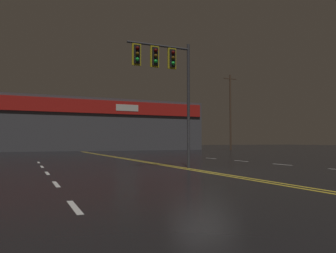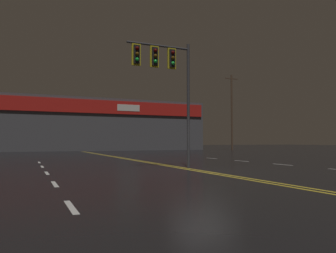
{
  "view_description": "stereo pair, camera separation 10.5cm",
  "coord_description": "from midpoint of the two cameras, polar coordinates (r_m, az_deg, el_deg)",
  "views": [
    {
      "loc": [
        -6.82,
        -11.73,
        1.22
      ],
      "look_at": [
        0.0,
        3.54,
        2.0
      ],
      "focal_mm": 35.0,
      "sensor_mm": 36.0,
      "label": 1
    },
    {
      "loc": [
        -6.72,
        -11.77,
        1.22
      ],
      "look_at": [
        0.0,
        3.54,
        2.0
      ],
      "focal_mm": 35.0,
      "sensor_mm": 36.0,
      "label": 2
    }
  ],
  "objects": [
    {
      "name": "utility_pole_row",
      "position": [
        41.59,
        -14.91,
        3.66
      ],
      "size": [
        46.88,
        0.26,
        11.31
      ],
      "color": "#4C3828",
      "rests_on": "ground"
    },
    {
      "name": "road_markings",
      "position": [
        12.94,
        14.68,
        -7.97
      ],
      "size": [
        17.53,
        60.0,
        0.01
      ],
      "color": "gold",
      "rests_on": "ground"
    },
    {
      "name": "ground_plane",
      "position": [
        13.61,
        5.92,
        -7.8
      ],
      "size": [
        200.0,
        200.0,
        0.0
      ],
      "primitive_type": "plane",
      "color": "black"
    },
    {
      "name": "traffic_signal_median",
      "position": [
        15.49,
        -0.96,
        10.08
      ],
      "size": [
        3.15,
        0.36,
        5.94
      ],
      "color": "#38383D",
      "rests_on": "ground"
    },
    {
      "name": "building_backdrop",
      "position": [
        49.22,
        -16.13,
        0.2
      ],
      "size": [
        36.7,
        10.23,
        7.18
      ],
      "color": "#4C4C51",
      "rests_on": "ground"
    }
  ]
}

